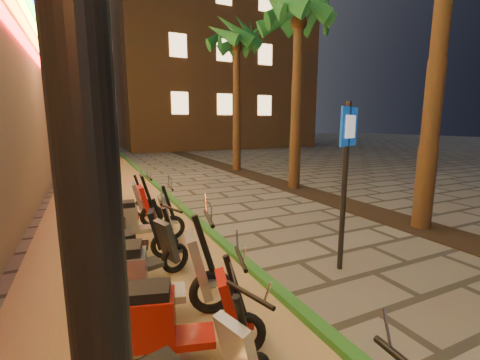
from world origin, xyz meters
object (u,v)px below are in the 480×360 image
scooter_8 (133,220)px  scooter_4 (165,321)px  scooter_6 (129,257)px  scooter_9 (113,209)px  scooter_7 (119,236)px  pedestrian_sign (346,164)px  scooter_10 (111,201)px  scooter_5 (137,279)px

scooter_8 → scooter_4: bearing=-88.3°
scooter_6 → scooter_9: bearing=73.2°
scooter_4 → scooter_6: 1.73m
scooter_6 → scooter_7: (-0.04, 0.98, -0.00)m
pedestrian_sign → scooter_4: size_ratio=1.70×
scooter_4 → scooter_10: (-0.13, 5.37, -0.01)m
scooter_4 → scooter_6: scooter_4 is taller
scooter_4 → scooter_8: bearing=103.5°
scooter_8 → scooter_9: (-0.29, 0.93, 0.03)m
scooter_8 → scooter_10: scooter_8 is taller
pedestrian_sign → scooter_5: size_ratio=1.45×
scooter_7 → scooter_8: scooter_8 is taller
scooter_8 → pedestrian_sign: bearing=-37.5°
scooter_7 → scooter_10: 2.66m
scooter_5 → scooter_8: (0.28, 2.66, -0.07)m
scooter_9 → scooter_10: bearing=89.0°
pedestrian_sign → scooter_7: size_ratio=1.71×
pedestrian_sign → scooter_8: pedestrian_sign is taller
scooter_5 → scooter_7: size_ratio=1.18×
scooter_6 → scooter_9: 2.70m
scooter_4 → scooter_6: (-0.13, 1.72, -0.01)m
scooter_5 → scooter_6: (0.01, 0.90, -0.08)m
pedestrian_sign → scooter_8: bearing=113.5°
scooter_4 → scooter_5: size_ratio=0.86×
scooter_7 → scooter_9: 1.72m
scooter_8 → scooter_10: 1.89m
scooter_4 → scooter_9: (-0.15, 4.42, 0.04)m
scooter_9 → scooter_6: bearing=-89.6°
scooter_6 → scooter_7: scooter_6 is taller
scooter_5 → scooter_6: size_ratio=1.19×
pedestrian_sign → scooter_9: 4.89m
scooter_4 → scooter_10: 5.37m
scooter_6 → scooter_7: size_ratio=0.99×
scooter_6 → scooter_5: bearing=-107.5°
scooter_5 → scooter_8: bearing=95.9°
scooter_6 → scooter_9: scooter_9 is taller
pedestrian_sign → scooter_10: bearing=100.6°
pedestrian_sign → scooter_7: (-3.22, 1.78, -1.25)m
scooter_7 → scooter_8: 0.85m
pedestrian_sign → scooter_6: size_ratio=1.73×
scooter_7 → scooter_10: bearing=102.0°
scooter_7 → scooter_10: size_ratio=1.00×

